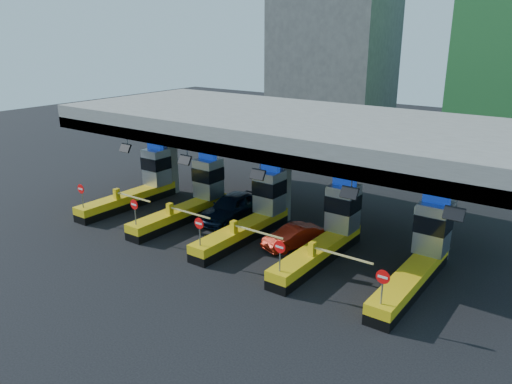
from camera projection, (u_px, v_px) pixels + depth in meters
The scene contains 10 objects.
ground at pixel (252, 235), 30.00m from camera, with size 120.00×120.00×0.00m, color black.
toll_canopy at pixel (280, 127), 30.32m from camera, with size 28.00×12.09×7.00m.
toll_lane_far_left at pixel (141, 183), 35.38m from camera, with size 4.43×8.00×4.16m.
toll_lane_left at pixel (193, 197), 32.58m from camera, with size 4.43×8.00×4.16m.
toll_lane_center at pixel (255, 212), 29.78m from camera, with size 4.43×8.00×4.16m.
toll_lane_right at pixel (330, 231), 26.98m from camera, with size 4.43×8.00×4.16m.
toll_lane_far_right at pixel (421, 254), 24.18m from camera, with size 4.43×8.00×4.16m.
bg_building_concrete at pixel (332, 53), 62.75m from camera, with size 14.00×10.00×18.00m, color #4C4C49.
van at pixel (232, 207), 32.22m from camera, with size 2.07×5.14×1.75m, color black.
red_car at pixel (293, 237), 28.25m from camera, with size 1.29×3.70×1.22m, color maroon.
Camera 1 is at (16.50, -22.29, 11.74)m, focal length 35.00 mm.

